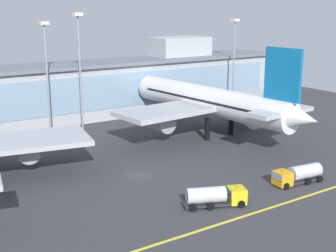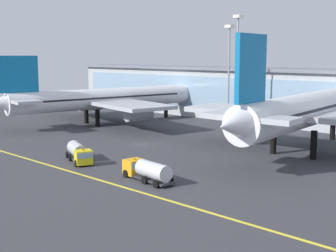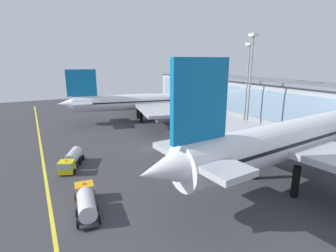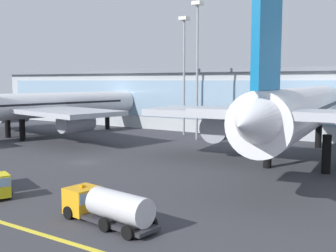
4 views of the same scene
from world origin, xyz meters
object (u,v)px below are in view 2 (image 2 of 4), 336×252
airliner_near_left (104,99)px  apron_light_mast_centre (229,61)px  baggage_tug_near (146,170)px  fuel_tanker_truck (79,153)px  airliner_near_right (301,112)px  apron_light_mast_west (237,57)px

airliner_near_left → apron_light_mast_centre: 33.10m
baggage_tug_near → fuel_tanker_truck: bearing=5.7°
airliner_near_right → apron_light_mast_west: (-24.09, 14.45, 9.58)m
baggage_tug_near → apron_light_mast_centre: apron_light_mast_centre is taller
baggage_tug_near → apron_light_mast_centre: (-22.82, 50.57, 14.57)m
fuel_tanker_truck → baggage_tug_near: same height
airliner_near_right → apron_light_mast_west: size_ratio=2.06×
fuel_tanker_truck → apron_light_mast_west: 48.24m
airliner_near_left → apron_light_mast_centre: (24.27, 20.28, 9.77)m
airliner_near_right → baggage_tug_near: size_ratio=5.91×
fuel_tanker_truck → apron_light_mast_centre: bearing=120.6°
airliner_near_left → baggage_tug_near: airliner_near_left is taller
fuel_tanker_truck → airliner_near_left: bearing=158.9°
airliner_near_right → fuel_tanker_truck: 39.36m
baggage_tug_near → apron_light_mast_west: (-17.12, 45.97, 15.56)m
baggage_tug_near → apron_light_mast_centre: 57.36m
airliner_near_right → fuel_tanker_truck: bearing=138.0°
airliner_near_right → baggage_tug_near: 32.83m
airliner_near_left → apron_light_mast_west: apron_light_mast_west is taller
apron_light_mast_west → apron_light_mast_centre: size_ratio=1.07×
baggage_tug_near → apron_light_mast_west: size_ratio=0.35×
fuel_tanker_truck → baggage_tug_near: (16.27, -0.32, 0.00)m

